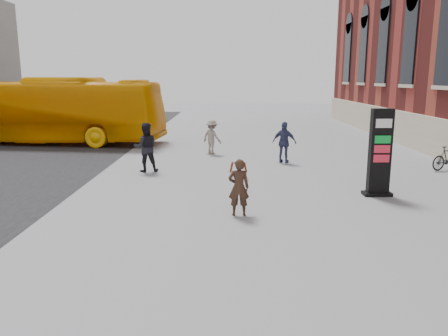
{
  "coord_description": "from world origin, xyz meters",
  "views": [
    {
      "loc": [
        -0.14,
        -11.79,
        3.6
      ],
      "look_at": [
        -0.22,
        0.33,
        1.08
      ],
      "focal_mm": 35.0,
      "sensor_mm": 36.0,
      "label": 1
    }
  ],
  "objects_px": {
    "woman": "(239,187)",
    "pedestrian_a": "(146,147)",
    "bike_7": "(448,158)",
    "bus": "(45,111)",
    "pedestrian_b": "(212,137)",
    "pedestrian_c": "(284,142)",
    "info_pylon": "(380,153)"
  },
  "relations": [
    {
      "from": "woman",
      "to": "pedestrian_a",
      "type": "distance_m",
      "value": 6.48
    },
    {
      "from": "woman",
      "to": "pedestrian_c",
      "type": "height_order",
      "value": "pedestrian_c"
    },
    {
      "from": "pedestrian_c",
      "to": "bus",
      "type": "bearing_deg",
      "value": -1.36
    },
    {
      "from": "info_pylon",
      "to": "woman",
      "type": "distance_m",
      "value": 4.84
    },
    {
      "from": "pedestrian_c",
      "to": "bike_7",
      "type": "relative_size",
      "value": 1.1
    },
    {
      "from": "bus",
      "to": "pedestrian_a",
      "type": "xyz_separation_m",
      "value": [
        6.89,
        -7.51,
        -0.85
      ]
    },
    {
      "from": "pedestrian_a",
      "to": "pedestrian_b",
      "type": "xyz_separation_m",
      "value": [
        2.42,
        4.07,
        -0.13
      ]
    },
    {
      "from": "bus",
      "to": "pedestrian_a",
      "type": "height_order",
      "value": "bus"
    },
    {
      "from": "pedestrian_b",
      "to": "bike_7",
      "type": "height_order",
      "value": "pedestrian_b"
    },
    {
      "from": "info_pylon",
      "to": "pedestrian_b",
      "type": "distance_m",
      "value": 9.28
    },
    {
      "from": "pedestrian_b",
      "to": "pedestrian_c",
      "type": "bearing_deg",
      "value": -175.74
    },
    {
      "from": "pedestrian_a",
      "to": "bike_7",
      "type": "height_order",
      "value": "pedestrian_a"
    },
    {
      "from": "woman",
      "to": "bus",
      "type": "height_order",
      "value": "bus"
    },
    {
      "from": "info_pylon",
      "to": "pedestrian_b",
      "type": "relative_size",
      "value": 1.65
    },
    {
      "from": "pedestrian_b",
      "to": "pedestrian_c",
      "type": "distance_m",
      "value": 3.88
    },
    {
      "from": "woman",
      "to": "pedestrian_b",
      "type": "bearing_deg",
      "value": -85.02
    },
    {
      "from": "woman",
      "to": "bike_7",
      "type": "distance_m",
      "value": 10.25
    },
    {
      "from": "woman",
      "to": "bike_7",
      "type": "xyz_separation_m",
      "value": [
        8.43,
        5.82,
        -0.3
      ]
    },
    {
      "from": "pedestrian_b",
      "to": "bike_7",
      "type": "distance_m",
      "value": 10.17
    },
    {
      "from": "pedestrian_a",
      "to": "pedestrian_b",
      "type": "height_order",
      "value": "pedestrian_a"
    },
    {
      "from": "info_pylon",
      "to": "pedestrian_c",
      "type": "xyz_separation_m",
      "value": [
        -2.22,
        5.31,
        -0.46
      ]
    },
    {
      "from": "bike_7",
      "to": "woman",
      "type": "bearing_deg",
      "value": 103.51
    },
    {
      "from": "pedestrian_c",
      "to": "bike_7",
      "type": "bearing_deg",
      "value": -170.39
    },
    {
      "from": "bike_7",
      "to": "pedestrian_b",
      "type": "bearing_deg",
      "value": 47.34
    },
    {
      "from": "pedestrian_b",
      "to": "bike_7",
      "type": "relative_size",
      "value": 1.02
    },
    {
      "from": "bike_7",
      "to": "pedestrian_a",
      "type": "bearing_deg",
      "value": 70.52
    },
    {
      "from": "info_pylon",
      "to": "bus",
      "type": "distance_m",
      "value": 18.35
    },
    {
      "from": "info_pylon",
      "to": "pedestrian_a",
      "type": "xyz_separation_m",
      "value": [
        -7.81,
        3.46,
        -0.39
      ]
    },
    {
      "from": "woman",
      "to": "bike_7",
      "type": "bearing_deg",
      "value": -146.5
    },
    {
      "from": "woman",
      "to": "pedestrian_a",
      "type": "bearing_deg",
      "value": -58.99
    },
    {
      "from": "pedestrian_c",
      "to": "woman",
      "type": "bearing_deg",
      "value": 96.73
    },
    {
      "from": "info_pylon",
      "to": "bus",
      "type": "height_order",
      "value": "bus"
    }
  ]
}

